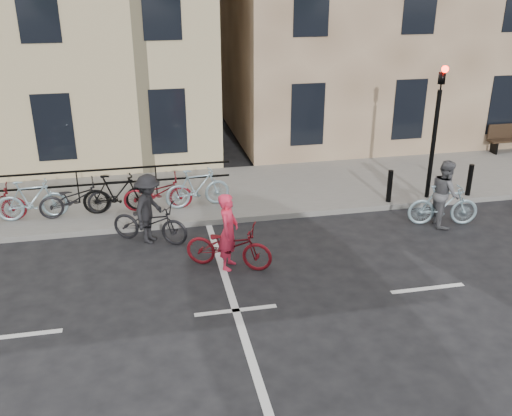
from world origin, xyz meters
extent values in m
plane|color=black|center=(0.00, 0.00, 0.00)|extent=(120.00, 120.00, 0.00)
cube|color=slate|center=(-4.00, 6.00, 0.07)|extent=(46.00, 4.00, 0.15)
cylinder|color=black|center=(6.20, 4.35, 1.65)|extent=(0.12, 0.12, 3.00)
imported|color=black|center=(6.20, 4.35, 3.60)|extent=(0.15, 0.18, 0.90)
sphere|color=#FF0C05|center=(6.20, 4.23, 3.70)|extent=(0.18, 0.18, 0.18)
cylinder|color=black|center=(5.00, 4.25, 0.60)|extent=(0.14, 0.14, 0.90)
cylinder|color=black|center=(7.40, 4.25, 0.60)|extent=(0.14, 0.14, 0.90)
cube|color=black|center=(10.40, 7.65, 0.35)|extent=(0.06, 0.38, 0.40)
cube|color=black|center=(11.00, 7.65, 0.58)|extent=(1.60, 0.40, 0.06)
cube|color=black|center=(11.00, 7.83, 0.87)|extent=(1.60, 0.06, 0.50)
cube|color=black|center=(-3.82, 5.90, 0.62)|extent=(9.35, 0.04, 0.95)
imported|color=#8DACB9|center=(-4.35, 5.00, 0.68)|extent=(1.75, 0.49, 1.05)
imported|color=black|center=(-3.30, 5.00, 0.62)|extent=(1.80, 0.63, 0.95)
imported|color=black|center=(-2.25, 5.00, 0.68)|extent=(1.75, 0.49, 1.05)
imported|color=maroon|center=(-1.20, 5.00, 0.62)|extent=(1.80, 0.63, 0.95)
imported|color=#8DACB9|center=(-0.15, 5.00, 0.68)|extent=(1.75, 0.49, 1.05)
imported|color=maroon|center=(0.16, 1.75, 0.51)|extent=(2.03, 1.42, 1.01)
imported|color=#EE2A4B|center=(0.16, 1.75, 0.86)|extent=(0.64, 0.74, 1.72)
imported|color=#8DACB9|center=(5.85, 2.86, 0.53)|extent=(1.84, 0.84, 1.07)
imported|color=#58585D|center=(5.85, 2.86, 0.86)|extent=(0.80, 0.95, 1.72)
imported|color=black|center=(-1.47, 3.39, 0.50)|extent=(2.00, 1.46, 1.00)
imported|color=black|center=(-1.47, 3.39, 0.85)|extent=(1.06, 1.26, 1.70)
camera|label=1|loc=(-1.53, -9.20, 6.08)|focal=40.00mm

